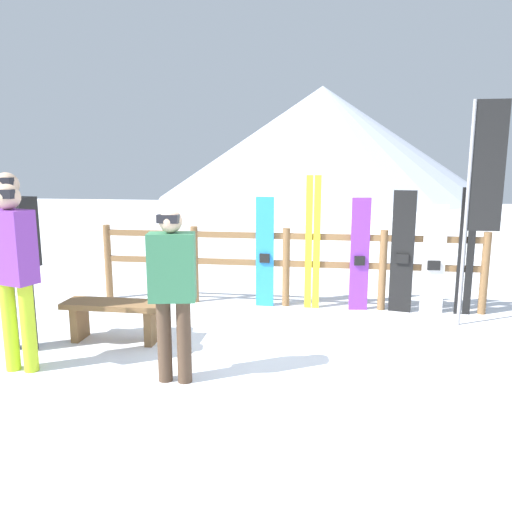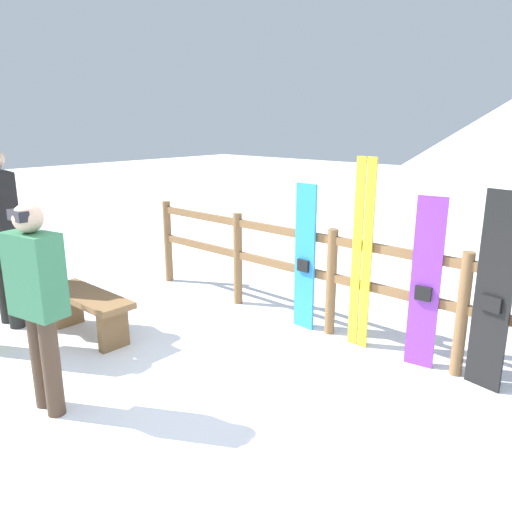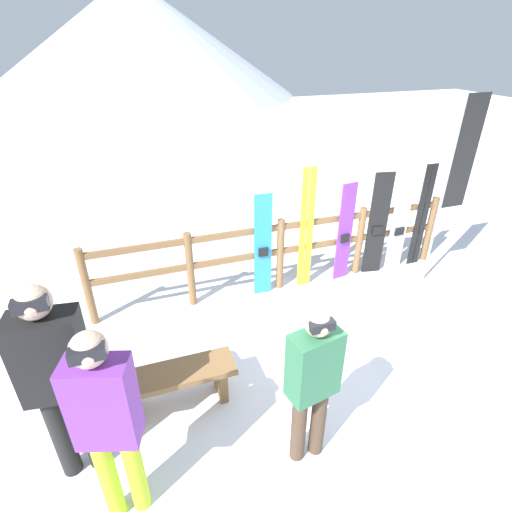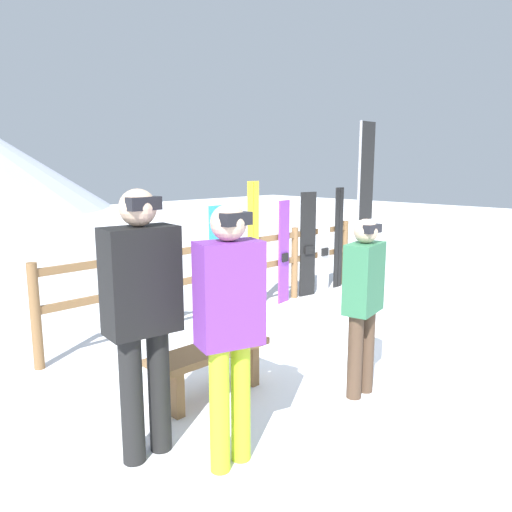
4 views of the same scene
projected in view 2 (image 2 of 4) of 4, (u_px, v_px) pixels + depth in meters
name	position (u px, v px, depth m)	size (l,w,h in m)	color
ground_plane	(196.00, 405.00, 3.74)	(40.00, 40.00, 0.00)	white
fence	(332.00, 272.00, 4.84)	(5.16, 0.10, 1.06)	brown
bench	(89.00, 306.00, 4.85)	(1.11, 0.36, 0.44)	brown
person_plaid_green	(37.00, 295.00, 3.45)	(0.43, 0.29, 1.54)	#4C3828
person_black	(0.00, 225.00, 4.94)	(0.50, 0.32, 1.83)	black
snowboard_blue	(305.00, 258.00, 4.95)	(0.24, 0.06, 1.48)	#288CE0
ski_pair_yellow	(362.00, 255.00, 4.51)	(0.19, 0.02, 1.76)	yellow
snowboard_purple	(425.00, 285.00, 4.15)	(0.24, 0.08, 1.48)	purple
snowboard_black_stripe	(493.00, 294.00, 3.80)	(0.28, 0.09, 1.58)	black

